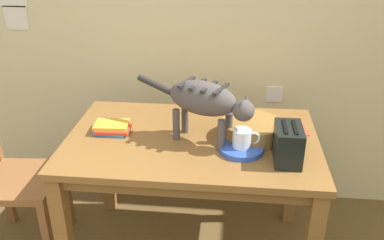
# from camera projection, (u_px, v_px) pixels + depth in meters

# --- Properties ---
(wall_rear) EXTENTS (5.24, 0.11, 2.50)m
(wall_rear) POSITION_uv_depth(u_px,v_px,m) (207.00, 13.00, 2.53)
(wall_rear) COLOR beige
(wall_rear) RESTS_ON ground_plane
(dining_table) EXTENTS (1.28, 0.82, 0.76)m
(dining_table) POSITION_uv_depth(u_px,v_px,m) (192.00, 154.00, 2.18)
(dining_table) COLOR brown
(dining_table) RESTS_ON ground_plane
(cat) EXTENTS (0.59, 0.30, 0.32)m
(cat) POSITION_uv_depth(u_px,v_px,m) (206.00, 101.00, 2.01)
(cat) COLOR #4F4645
(cat) RESTS_ON dining_table
(saucer_bowl) EXTENTS (0.21, 0.21, 0.03)m
(saucer_bowl) POSITION_uv_depth(u_px,v_px,m) (241.00, 149.00, 2.01)
(saucer_bowl) COLOR blue
(saucer_bowl) RESTS_ON dining_table
(coffee_mug) EXTENTS (0.13, 0.09, 0.09)m
(coffee_mug) POSITION_uv_depth(u_px,v_px,m) (243.00, 138.00, 1.99)
(coffee_mug) COLOR white
(coffee_mug) RESTS_ON saucer_bowl
(magazine) EXTENTS (0.28, 0.23, 0.01)m
(magazine) POSITION_uv_depth(u_px,v_px,m) (281.00, 127.00, 2.24)
(magazine) COLOR #E74933
(magazine) RESTS_ON dining_table
(book_stack) EXTENTS (0.19, 0.14, 0.05)m
(book_stack) POSITION_uv_depth(u_px,v_px,m) (112.00, 128.00, 2.19)
(book_stack) COLOR #3681C3
(book_stack) RESTS_ON dining_table
(wicker_basket) EXTENTS (0.30, 0.30, 0.09)m
(wicker_basket) POSITION_uv_depth(u_px,v_px,m) (252.00, 129.00, 2.13)
(wicker_basket) COLOR olive
(wicker_basket) RESTS_ON dining_table
(toaster) EXTENTS (0.12, 0.20, 0.18)m
(toaster) POSITION_uv_depth(u_px,v_px,m) (288.00, 144.00, 1.91)
(toaster) COLOR black
(toaster) RESTS_ON dining_table
(wooden_chair_near) EXTENTS (0.45, 0.45, 0.94)m
(wooden_chair_near) POSITION_uv_depth(u_px,v_px,m) (11.00, 177.00, 2.36)
(wooden_chair_near) COLOR brown
(wooden_chair_near) RESTS_ON ground_plane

